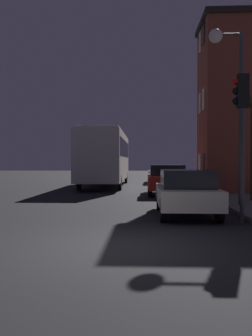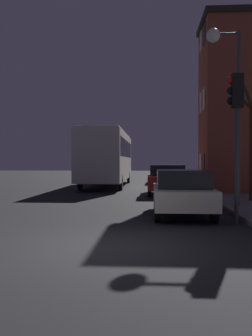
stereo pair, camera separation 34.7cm
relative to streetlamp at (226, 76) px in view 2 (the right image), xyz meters
name	(u,v)px [view 2 (the right image)]	position (x,y,z in m)	size (l,w,h in m)	color
ground_plane	(94,247)	(-3.76, -6.25, -4.72)	(120.00, 120.00, 0.00)	black
brick_building	(236,105)	(1.85, 6.77, -0.03)	(3.74, 3.83, 9.08)	brown
streetlamp	(226,76)	(0.00, 0.00, 0.00)	(1.22, 0.49, 6.27)	#38383A
traffic_light	(236,116)	(-0.40, -3.36, -1.83)	(0.43, 0.24, 4.01)	#38383A
bus	(108,154)	(-5.59, 11.76, -2.56)	(2.59, 11.29, 3.63)	beige
car_near_lane	(182,191)	(-1.70, -1.93, -3.96)	(1.72, 4.02, 1.43)	beige
car_mid_lane	(167,179)	(-1.86, 5.38, -3.93)	(1.88, 3.95, 1.51)	#B21E19
car_far_lane	(163,173)	(-1.73, 15.70, -3.97)	(1.82, 4.74, 1.40)	#B7BABF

